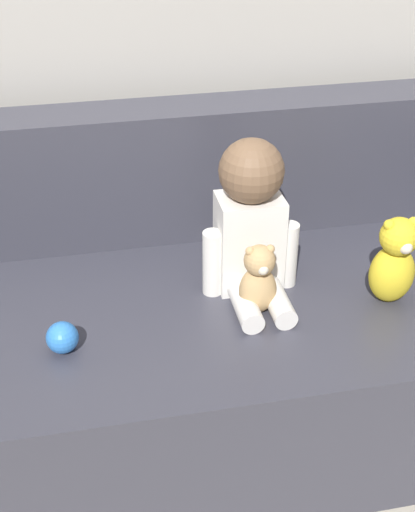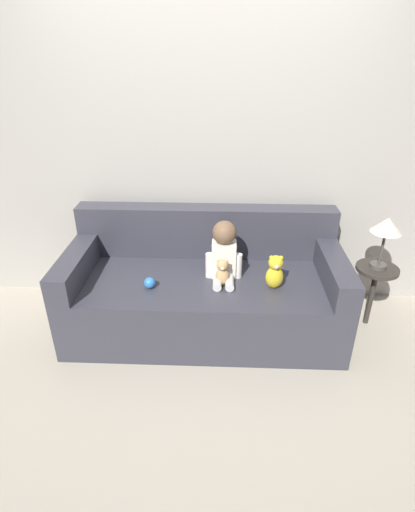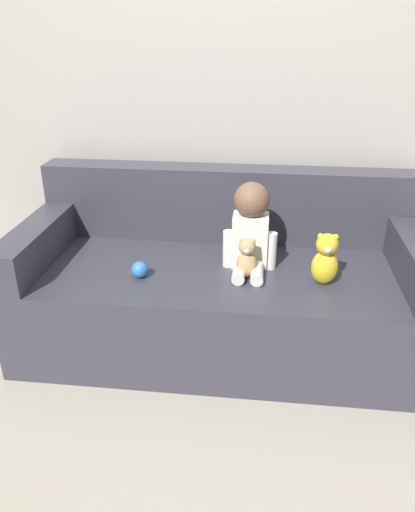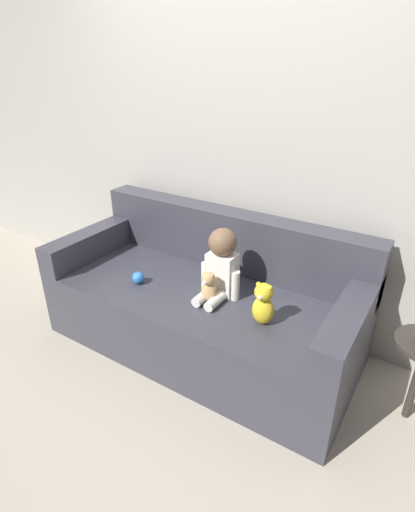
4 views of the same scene
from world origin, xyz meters
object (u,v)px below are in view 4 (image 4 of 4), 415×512
Objects in this scene: person_baby at (221,265)px; toy_ball at (138,278)px; couch at (205,303)px; teddy_bear_brown at (209,288)px; plush_toy_side at (263,304)px.

person_baby is 5.40× the size of toy_ball.
couch is 9.84× the size of teddy_bear_brown.
plush_toy_side reaches higher than toy_ball.
toy_ball is (-0.51, -0.18, -0.16)m from person_baby.
toy_ball is at bearing -177.51° from plush_toy_side.
plush_toy_side is (0.36, -0.02, 0.03)m from teddy_bear_brown.
person_baby is at bearing -17.08° from couch.
couch is at bearing 159.53° from plush_toy_side.
teddy_bear_brown is 0.51m from toy_ball.
couch is 25.25× the size of toy_ball.
couch reaches higher than teddy_bear_brown.
teddy_bear_brown is at bearing -50.76° from couch.
couch is at bearing 31.01° from toy_ball.
person_baby is 0.39m from plush_toy_side.
person_baby is 0.16m from teddy_bear_brown.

